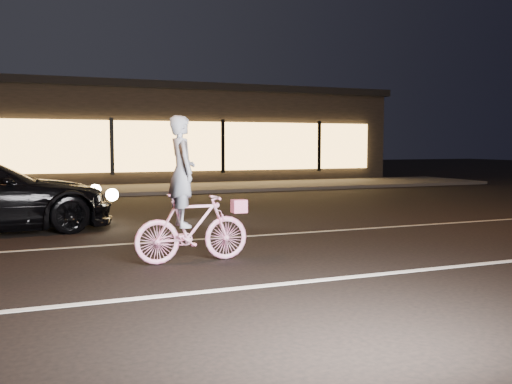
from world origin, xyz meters
name	(u,v)px	position (x,y,z in m)	size (l,w,h in m)	color
ground	(255,259)	(0.00, 0.00, 0.00)	(90.00, 90.00, 0.00)	black
lane_stripe_near	(300,282)	(0.00, -1.50, 0.00)	(60.00, 0.12, 0.01)	silver
lane_stripe_far	(213,238)	(0.00, 2.00, 0.00)	(60.00, 0.10, 0.01)	gray
sidewalk	(120,190)	(0.00, 13.00, 0.06)	(30.00, 4.00, 0.12)	#383533
storefront	(99,134)	(0.00, 18.97, 2.15)	(25.40, 8.42, 4.20)	black
cyclist	(189,211)	(-0.93, 0.15, 0.74)	(1.65, 0.57, 2.08)	#FF3494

